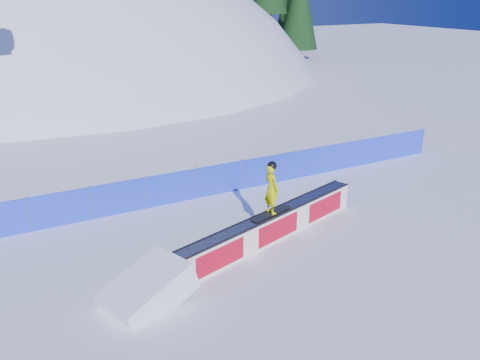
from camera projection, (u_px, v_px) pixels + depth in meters
ground at (285, 238)px, 17.14m from camera, size 160.00×160.00×0.00m
snow_hill at (62, 239)px, 57.65m from camera, size 64.00×64.00×64.00m
safety_fence at (220, 179)px, 20.62m from camera, size 22.05×0.05×1.30m
rail_box at (272, 227)px, 16.85m from camera, size 7.65×2.84×0.94m
snow_ramp at (149, 302)px, 13.66m from camera, size 2.63×2.06×1.44m
snowboarder at (271, 188)px, 16.35m from camera, size 1.65×0.77×1.71m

